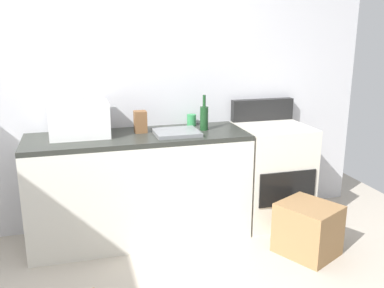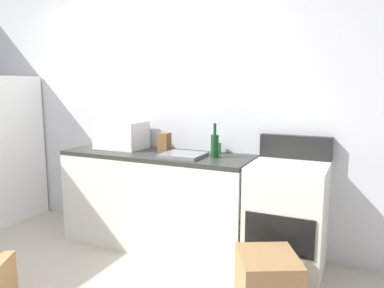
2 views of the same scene
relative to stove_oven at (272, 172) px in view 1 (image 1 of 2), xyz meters
name	(u,v)px [view 1 (image 1 of 2)]	position (x,y,z in m)	size (l,w,h in m)	color
wall_back	(95,82)	(-1.52, 0.34, 0.83)	(5.00, 0.10, 2.60)	silver
kitchen_counter	(139,187)	(-1.22, -0.01, -0.02)	(1.80, 0.60, 0.90)	silver
stove_oven	(272,172)	(0.00, 0.00, 0.00)	(0.60, 0.61, 1.10)	silver
microwave	(79,120)	(-1.67, 0.07, 0.57)	(0.46, 0.34, 0.27)	white
sink_basin	(177,132)	(-0.91, -0.07, 0.45)	(0.36, 0.32, 0.03)	slate
wine_bottle	(204,117)	(-0.65, 0.02, 0.54)	(0.07, 0.07, 0.30)	#193F1E
coffee_mug	(192,120)	(-0.70, 0.21, 0.48)	(0.08, 0.08, 0.10)	#338C4C
knife_block	(140,122)	(-1.18, 0.08, 0.52)	(0.10, 0.10, 0.18)	brown
cardboard_box_medium	(308,229)	(0.01, -0.66, -0.26)	(0.38, 0.43, 0.41)	olive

